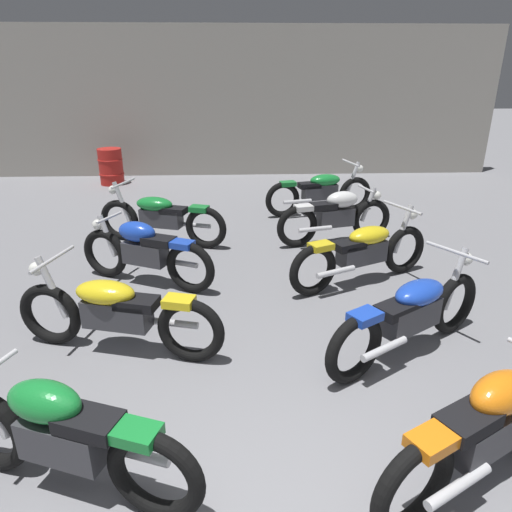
{
  "coord_description": "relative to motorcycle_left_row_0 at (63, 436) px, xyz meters",
  "views": [
    {
      "loc": [
        -0.23,
        -1.62,
        2.68
      ],
      "look_at": [
        0.0,
        3.57,
        0.55
      ],
      "focal_mm": 32.78,
      "sensor_mm": 36.0,
      "label": 1
    }
  ],
  "objects": [
    {
      "name": "motorcycle_left_row_3",
      "position": [
        -0.05,
        4.74,
        -0.01
      ],
      "size": [
        2.1,
        0.9,
        0.97
      ],
      "color": "black",
      "rests_on": "ground"
    },
    {
      "name": "motorcycle_right_row_0",
      "position": [
        2.76,
        -0.07,
        0.0
      ],
      "size": [
        1.78,
        1.04,
        0.88
      ],
      "color": "black",
      "rests_on": "ground"
    },
    {
      "name": "motorcycle_left_row_1",
      "position": [
        -0.04,
        1.66,
        -0.01
      ],
      "size": [
        2.13,
        0.82,
        0.97
      ],
      "color": "black",
      "rests_on": "ground"
    },
    {
      "name": "motorcycle_right_row_3",
      "position": [
        2.74,
        4.65,
        0.0
      ],
      "size": [
        1.94,
        0.69,
        0.88
      ],
      "color": "black",
      "rests_on": "ground"
    },
    {
      "name": "motorcycle_right_row_4",
      "position": [
        2.77,
        6.25,
        -0.01
      ],
      "size": [
        2.14,
        0.82,
        0.97
      ],
      "color": "black",
      "rests_on": "ground"
    },
    {
      "name": "back_wall",
      "position": [
        1.38,
        9.93,
        1.34
      ],
      "size": [
        12.86,
        0.24,
        3.6
      ],
      "primitive_type": "cube",
      "color": "#9E998E",
      "rests_on": "ground"
    },
    {
      "name": "motorcycle_right_row_2",
      "position": [
        2.78,
        3.13,
        -0.01
      ],
      "size": [
        2.02,
        1.08,
        0.97
      ],
      "color": "black",
      "rests_on": "ground"
    },
    {
      "name": "oil_drum",
      "position": [
        -1.83,
        8.9,
        -0.03
      ],
      "size": [
        0.59,
        0.59,
        0.85
      ],
      "color": "red",
      "rests_on": "ground"
    },
    {
      "name": "motorcycle_right_row_1",
      "position": [
        2.82,
        1.49,
        -0.01
      ],
      "size": [
        1.89,
        1.25,
        0.97
      ],
      "color": "black",
      "rests_on": "ground"
    },
    {
      "name": "motorcycle_left_row_2",
      "position": [
        -0.04,
        3.23,
        0.0
      ],
      "size": [
        1.84,
        0.91,
        0.88
      ],
      "color": "black",
      "rests_on": "ground"
    },
    {
      "name": "motorcycle_left_row_0",
      "position": [
        0.0,
        0.0,
        0.0
      ],
      "size": [
        1.89,
        0.8,
        0.88
      ],
      "color": "black",
      "rests_on": "ground"
    }
  ]
}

